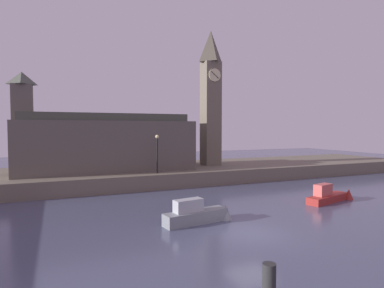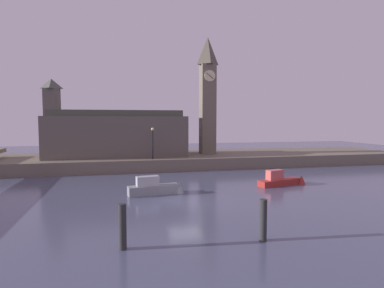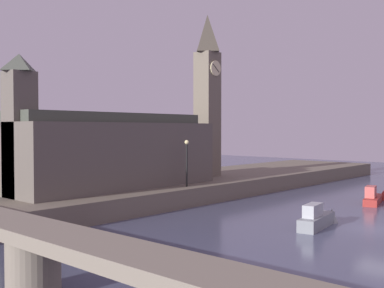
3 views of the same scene
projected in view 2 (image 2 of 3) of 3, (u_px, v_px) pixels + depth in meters
The scene contains 9 objects.
ground_plane at pixel (185, 202), 24.26m from camera, with size 120.00×120.00×0.00m, color #474C66.
far_embankment at pixel (156, 160), 43.64m from camera, with size 70.00×12.00×1.50m, color #6B6051.
clock_tower at pixel (208, 94), 44.55m from camera, with size 2.21×2.26×16.25m.
parliament_hall at pixel (115, 134), 41.92m from camera, with size 17.85×6.76×9.91m.
streetlamp at pixel (153, 139), 38.58m from camera, with size 0.36×0.36×3.83m.
mooring_post_left at pixel (122, 227), 15.28m from camera, with size 0.38×0.38×2.24m, color #2B2B2B.
mooring_post_right at pixel (263, 220), 16.39m from camera, with size 0.39×0.39×2.17m, color #2B2B2B.
boat_dinghy_red at pixel (283, 180), 30.58m from camera, with size 5.28×2.20×1.76m.
boat_cruiser_grey at pixel (157, 188), 26.77m from camera, with size 4.91×1.71×1.68m.
Camera 2 is at (-4.81, -23.37, 6.23)m, focal length 29.74 mm.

